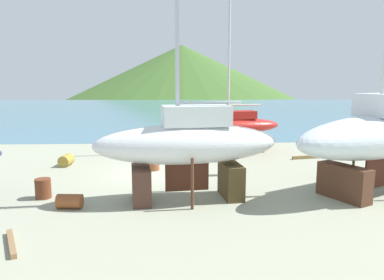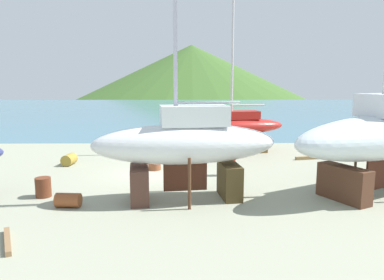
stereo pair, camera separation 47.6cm
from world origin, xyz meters
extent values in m
plane|color=#979B83|center=(0.00, -2.92, 0.00)|extent=(48.16, 48.16, 0.00)
cube|color=teal|center=(0.00, 40.60, 0.00)|extent=(168.63, 62.96, 0.01)
cone|color=#3E6329|center=(3.47, 143.93, 0.00)|extent=(167.83, 167.83, 39.55)
cube|color=#4F3127|center=(-0.05, -4.51, 0.70)|extent=(0.93, 1.80, 1.39)
cube|color=#48391E|center=(3.57, -4.01, 0.70)|extent=(0.93, 1.80, 1.39)
cylinder|color=#4F3220|center=(1.92, -5.43, 0.97)|extent=(0.12, 0.12, 1.95)
cylinder|color=brown|center=(1.60, -3.09, 0.97)|extent=(0.12, 0.12, 1.95)
ellipsoid|color=white|center=(1.76, -4.26, 2.27)|extent=(7.52, 3.13, 1.59)
cube|color=#462215|center=(1.76, -4.26, 0.92)|extent=(1.75, 0.32, 1.11)
cube|color=white|center=(2.12, -4.21, 3.38)|extent=(2.78, 1.64, 0.79)
cylinder|color=silver|center=(1.40, -4.31, 7.38)|extent=(0.16, 0.16, 8.79)
cylinder|color=silver|center=(2.66, -4.13, 3.88)|extent=(2.54, 0.46, 0.11)
cube|color=#4F3020|center=(8.07, -4.47, 0.69)|extent=(1.63, 2.26, 1.39)
cylinder|color=#4D3E25|center=(9.67, -1.93, 1.02)|extent=(0.12, 0.12, 2.04)
cube|color=brown|center=(3.45, 5.27, 0.58)|extent=(0.99, 1.65, 1.17)
cube|color=brown|center=(6.65, 5.90, 0.58)|extent=(0.99, 1.65, 1.17)
cylinder|color=brown|center=(5.25, 4.54, 0.77)|extent=(0.12, 0.12, 1.54)
cylinder|color=brown|center=(4.84, 6.62, 0.77)|extent=(0.12, 0.12, 1.54)
ellipsoid|color=red|center=(5.05, 5.58, 1.75)|extent=(6.78, 3.16, 1.05)
cube|color=#511110|center=(5.05, 5.58, 0.85)|extent=(1.55, 0.38, 0.74)
cube|color=#B1201A|center=(5.37, 5.65, 2.48)|extent=(2.53, 1.59, 0.53)
cylinder|color=silver|center=(4.73, 5.52, 6.81)|extent=(0.15, 0.15, 9.18)
cylinder|color=silver|center=(5.85, 5.74, 3.12)|extent=(2.26, 0.55, 0.11)
cube|color=maroon|center=(4.08, -0.46, 0.44)|extent=(0.39, 0.32, 0.88)
cube|color=orange|center=(4.08, -0.46, 1.17)|extent=(0.50, 0.39, 0.59)
sphere|color=tan|center=(4.08, -0.46, 1.58)|extent=(0.22, 0.22, 0.22)
cylinder|color=olive|center=(-4.85, 1.88, 0.32)|extent=(0.73, 0.98, 0.63)
cylinder|color=brown|center=(14.40, 4.35, 0.33)|extent=(0.76, 0.96, 0.65)
cylinder|color=brown|center=(-4.09, -3.88, 0.40)|extent=(0.88, 0.88, 0.81)
cylinder|color=brown|center=(-2.66, -5.15, 0.27)|extent=(0.95, 0.61, 0.55)
cylinder|color=brown|center=(0.08, 0.71, 0.44)|extent=(0.94, 0.94, 0.89)
cube|color=olive|center=(-3.45, -8.29, 0.07)|extent=(1.02, 1.79, 0.15)
cube|color=olive|center=(9.41, 3.25, 0.10)|extent=(2.15, 0.61, 0.19)
camera|label=1|loc=(1.39, -18.55, 4.75)|focal=34.46mm
camera|label=2|loc=(1.87, -18.56, 4.75)|focal=34.46mm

